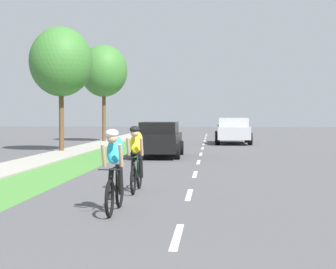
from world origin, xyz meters
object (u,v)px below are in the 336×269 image
object	(u,v)px
cyclist_trailing	(136,158)
pickup_silver	(233,131)
sedan_black	(159,139)
street_tree_far	(104,71)
street_tree_near	(61,62)
cyclist_lead	(114,170)

from	to	relation	value
cyclist_trailing	pickup_silver	xyz separation A→B (m)	(3.11, 21.71, 0.02)
sedan_black	street_tree_far	size ratio (longest dim) A/B	0.66
cyclist_trailing	sedan_black	xyz separation A→B (m)	(-0.50, 10.81, -0.04)
cyclist_trailing	street_tree_near	world-z (taller)	street_tree_near
street_tree_far	cyclist_trailing	bearing A→B (deg)	-76.85
sedan_black	street_tree_near	size ratio (longest dim) A/B	0.70
cyclist_trailing	street_tree_near	xyz separation A→B (m)	(-5.67, 13.71, 3.64)
cyclist_trailing	street_tree_far	bearing A→B (deg)	103.15
cyclist_lead	street_tree_far	world-z (taller)	street_tree_far
sedan_black	pickup_silver	size ratio (longest dim) A/B	0.84
pickup_silver	street_tree_far	distance (m)	9.65
sedan_black	pickup_silver	bearing A→B (deg)	71.65
cyclist_trailing	street_tree_near	bearing A→B (deg)	112.47
pickup_silver	street_tree_far	size ratio (longest dim) A/B	0.78
sedan_black	street_tree_far	xyz separation A→B (m)	(-5.00, 12.73, 4.01)
cyclist_trailing	sedan_black	bearing A→B (deg)	92.67
street_tree_far	pickup_silver	bearing A→B (deg)	-12.06
sedan_black	cyclist_trailing	bearing A→B (deg)	-87.33
cyclist_lead	sedan_black	distance (m)	13.62
sedan_black	pickup_silver	xyz separation A→B (m)	(3.61, 10.89, 0.06)
cyclist_trailing	pickup_silver	world-z (taller)	pickup_silver
cyclist_lead	cyclist_trailing	size ratio (longest dim) A/B	1.00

